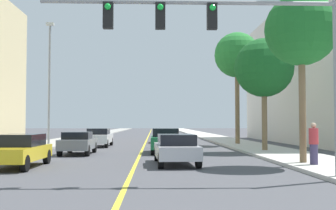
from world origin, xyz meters
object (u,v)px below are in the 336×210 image
car_silver (176,148)px  car_white (99,137)px  pedestrian (314,144)px  traffic_signal_mast (235,36)px  car_gray (78,143)px  car_red (163,135)px  car_yellow (19,150)px  palm_mid (264,68)px  car_green (165,140)px  street_lamp (49,78)px  palm_near (301,31)px  palm_far (237,56)px

car_silver → car_white: car_white is taller
pedestrian → traffic_signal_mast: bearing=-49.0°
car_silver → car_gray: 8.09m
car_red → car_yellow: bearing=-104.9°
car_white → pedestrian: (10.83, -15.55, 0.27)m
car_silver → car_gray: size_ratio=1.11×
car_red → car_gray: bearing=-108.3°
car_yellow → car_gray: size_ratio=1.05×
car_red → car_silver: size_ratio=0.87×
car_silver → pedestrian: (5.55, -1.65, 0.28)m
palm_mid → car_green: 7.75m
pedestrian → car_red: bearing=-167.1°
street_lamp → car_silver: street_lamp is taller
car_yellow → car_gray: 6.99m
car_gray → pedestrian: (10.98, -7.64, 0.30)m
car_red → car_gray: size_ratio=0.97×
car_green → car_silver: (0.29, -6.97, -0.06)m
car_green → pedestrian: size_ratio=2.65×
palm_near → palm_mid: palm_near is taller
palm_mid → palm_far: bearing=90.4°
car_green → car_white: car_green is taller
street_lamp → palm_near: street_lamp is taller
car_yellow → palm_near: bearing=-179.2°
palm_near → palm_far: 16.27m
car_green → pedestrian: 10.41m
palm_far → car_red: 10.31m
palm_mid → car_green: bearing=-176.5°
pedestrian → street_lamp: bearing=-134.8°
palm_far → pedestrian: palm_far is taller
palm_far → car_white: palm_far is taller
palm_mid → car_white: 13.81m
street_lamp → car_gray: size_ratio=2.24×
palm_near → palm_mid: 8.13m
palm_near → car_green: (-5.73, 7.71, -5.09)m
street_lamp → palm_mid: bearing=-16.5°
car_yellow → car_red: bearing=-106.9°
car_yellow → car_gray: bearing=-99.5°
car_yellow → traffic_signal_mast: bearing=152.2°
car_yellow → pedestrian: pedestrian is taller
car_yellow → palm_mid: bearing=-146.7°
car_green → car_gray: 5.24m
traffic_signal_mast → street_lamp: street_lamp is taller
traffic_signal_mast → pedestrian: 6.44m
palm_near → palm_far: palm_far is taller
palm_mid → car_gray: (-11.42, -1.37, -4.61)m
car_green → car_yellow: size_ratio=1.07×
traffic_signal_mast → car_gray: traffic_signal_mast is taller
palm_mid → palm_near: bearing=-93.9°
palm_mid → pedestrian: bearing=-92.8°
car_gray → car_yellow: bearing=-100.3°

